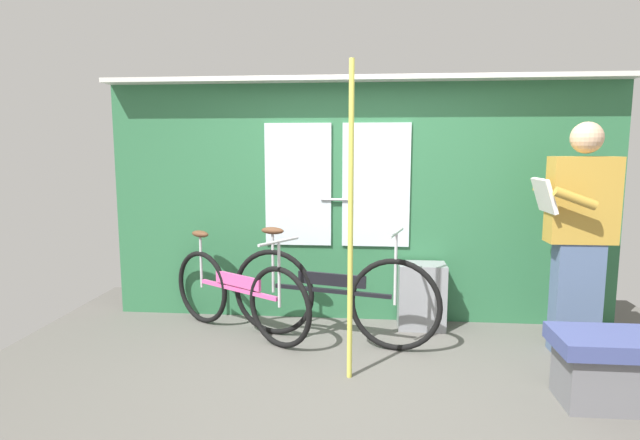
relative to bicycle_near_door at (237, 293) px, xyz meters
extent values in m
cube|color=#56544F|center=(1.01, -0.81, -0.37)|extent=(5.54, 4.26, 0.04)
cube|color=#2D6B42|center=(1.01, 0.52, 0.72)|extent=(4.54, 0.08, 2.14)
cube|color=silver|center=(0.46, 0.47, 0.89)|extent=(0.60, 0.02, 1.10)
cube|color=silver|center=(1.16, 0.47, 0.89)|extent=(0.60, 0.02, 1.10)
cylinder|color=#B2B2B7|center=(0.81, 0.45, 0.76)|extent=(0.28, 0.02, 0.02)
cube|color=silver|center=(1.01, 0.42, 1.81)|extent=(4.54, 0.28, 0.04)
torus|color=black|center=(0.41, -0.27, -0.03)|extent=(0.57, 0.40, 0.66)
torus|color=black|center=(-0.39, 0.26, -0.03)|extent=(0.57, 0.40, 0.66)
cube|color=#D14C93|center=(0.01, 0.00, 0.03)|extent=(0.78, 0.52, 0.03)
cube|color=#D14C93|center=(0.01, 0.00, 0.11)|extent=(0.45, 0.31, 0.10)
cylinder|color=#B7B7BC|center=(-0.39, 0.26, 0.22)|extent=(0.02, 0.02, 0.49)
ellipsoid|color=brown|center=(-0.39, 0.26, 0.46)|extent=(0.22, 0.18, 0.06)
cylinder|color=#B7B7BC|center=(0.41, -0.27, 0.24)|extent=(0.02, 0.02, 0.53)
cylinder|color=#B7B7BC|center=(0.41, -0.27, 0.50)|extent=(0.26, 0.38, 0.02)
torus|color=black|center=(1.31, -0.25, 0.01)|extent=(0.72, 0.23, 0.73)
torus|color=black|center=(0.31, 0.02, 0.01)|extent=(0.72, 0.23, 0.73)
cube|color=black|center=(0.81, -0.11, 0.07)|extent=(0.96, 0.28, 0.03)
cube|color=black|center=(0.81, -0.11, 0.17)|extent=(0.56, 0.17, 0.10)
cylinder|color=#B7B7BC|center=(0.31, 0.02, 0.28)|extent=(0.02, 0.02, 0.53)
ellipsoid|color=brown|center=(0.31, 0.02, 0.54)|extent=(0.22, 0.14, 0.06)
cylinder|color=#B7B7BC|center=(1.31, -0.25, 0.30)|extent=(0.02, 0.02, 0.57)
cylinder|color=#B7B7BC|center=(1.31, -0.25, 0.58)|extent=(0.14, 0.43, 0.02)
cube|color=slate|center=(2.69, -0.15, 0.08)|extent=(0.34, 0.18, 0.86)
cube|color=#B78C33|center=(2.69, -0.15, 0.83)|extent=(0.49, 0.21, 0.65)
sphere|color=tan|center=(2.69, -0.15, 1.29)|extent=(0.23, 0.23, 0.23)
cube|color=silver|center=(2.41, -0.15, 0.87)|extent=(0.11, 0.34, 0.26)
cylinder|color=#B78C33|center=(2.55, -0.37, 0.87)|extent=(0.31, 0.07, 0.17)
cylinder|color=#B78C33|center=(2.55, 0.07, 0.87)|extent=(0.31, 0.07, 0.17)
cube|color=gray|center=(1.57, 0.30, -0.07)|extent=(0.41, 0.28, 0.57)
cylinder|color=#C6C14C|center=(0.98, -0.76, 0.72)|extent=(0.04, 0.04, 2.14)
cube|color=#3D477F|center=(2.59, -1.00, 0.05)|extent=(0.70, 0.44, 0.10)
cube|color=slate|center=(2.59, -1.00, -0.18)|extent=(0.60, 0.36, 0.35)
camera|label=1|loc=(1.09, -4.17, 1.22)|focal=29.12mm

